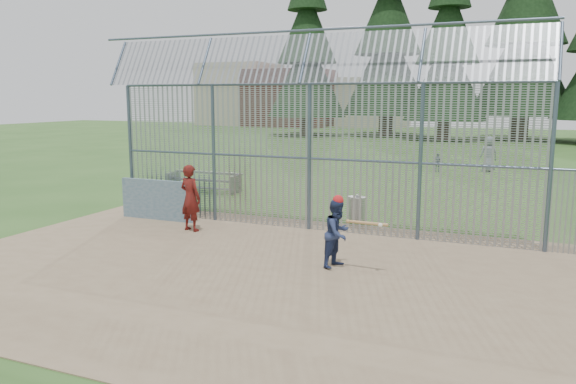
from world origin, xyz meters
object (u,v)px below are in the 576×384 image
at_px(trash_can, 357,209).
at_px(bleacher, 204,181).
at_px(onlooker, 190,198).
at_px(batter, 338,233).
at_px(dugout_wall, 158,200).

xyz_separation_m(trash_can, bleacher, (-7.03, 2.93, 0.03)).
xyz_separation_m(onlooker, trash_can, (3.87, 2.97, -0.55)).
bearing_deg(trash_can, batter, -79.39).
height_order(batter, onlooker, onlooker).
bearing_deg(onlooker, bleacher, -49.84).
distance_m(dugout_wall, bleacher, 5.28).
bearing_deg(dugout_wall, onlooker, -26.31).
xyz_separation_m(batter, trash_can, (-0.86, 4.58, -0.38)).
distance_m(dugout_wall, trash_can, 5.95).
bearing_deg(dugout_wall, bleacher, 106.29).
height_order(dugout_wall, trash_can, dugout_wall).
bearing_deg(batter, bleacher, 62.45).
xyz_separation_m(onlooker, bleacher, (-3.16, 5.90, -0.52)).
xyz_separation_m(dugout_wall, trash_can, (5.55, 2.14, -0.24)).
distance_m(dugout_wall, onlooker, 1.90).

